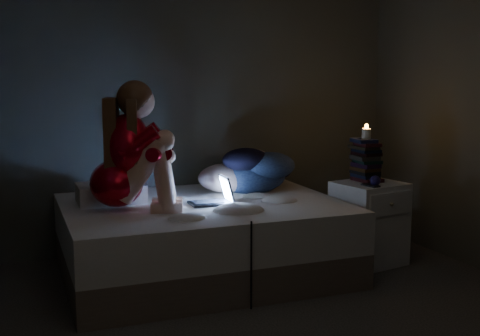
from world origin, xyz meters
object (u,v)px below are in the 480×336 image
bed (203,238)px  nightstand (369,223)px  phone (366,185)px  laptop (210,190)px  candle (366,129)px  woman (115,146)px

bed → nightstand: nightstand is taller
phone → bed: bearing=164.5°
laptop → phone: 1.18m
candle → laptop: bearing=177.9°
bed → nightstand: bearing=-9.1°
woman → candle: woman is taller
woman → nightstand: 2.04m
woman → candle: 1.93m
bed → phone: bearing=-15.2°
candle → woman: bearing=177.5°
phone → candle: bearing=60.0°
woman → bed: bearing=20.8°
laptop → candle: candle is taller
laptop → phone: size_ratio=2.15×
woman → phone: 1.87m
laptop → phone: (1.16, -0.24, -0.00)m
nightstand → laptop: bearing=163.8°
bed → nightstand: (1.30, -0.21, 0.05)m
bed → woman: size_ratio=2.22×
phone → woman: bearing=171.2°
laptop → nightstand: 1.31m
woman → nightstand: bearing=11.6°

